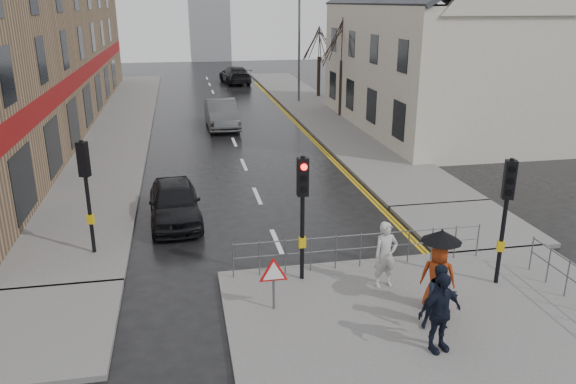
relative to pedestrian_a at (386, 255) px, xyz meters
name	(u,v)px	position (x,y,z in m)	size (l,w,h in m)	color
ground	(296,287)	(-2.22, 0.61, -1.02)	(120.00, 120.00, 0.00)	black
near_pavement	(464,348)	(0.78, -2.89, -0.95)	(10.00, 9.00, 0.14)	#605E5B
left_pavement	(120,121)	(-8.72, 23.61, -0.95)	(4.00, 44.00, 0.14)	#605E5B
right_pavement	(315,109)	(4.28, 25.61, -0.95)	(4.00, 40.00, 0.14)	#605E5B
pavement_bridge_right	(467,225)	(4.28, 3.61, -0.95)	(4.00, 4.20, 0.14)	#605E5B
pavement_stub_left	(26,331)	(-8.72, -0.39, -0.95)	(4.00, 4.20, 0.14)	#605E5B
building_left_terrace	(9,42)	(-14.22, 22.61, 3.98)	(8.00, 42.00, 10.00)	#927154
building_right_cream	(437,46)	(9.78, 18.61, 3.76)	(9.00, 16.40, 10.10)	beige
traffic_signal_near_left	(303,197)	(-2.02, 0.80, 1.44)	(0.28, 0.27, 3.40)	black
traffic_signal_near_right	(507,200)	(2.98, -0.40, 1.44)	(0.34, 0.33, 3.40)	black
traffic_signal_far_left	(86,177)	(-7.72, 3.61, 1.44)	(0.34, 0.33, 3.40)	black
guard_railing_front	(361,243)	(-0.27, 1.21, -0.16)	(7.14, 0.04, 1.00)	#595B5E
warning_sign	(274,275)	(-3.02, -0.60, 0.02)	(0.80, 0.07, 1.35)	#595B5E
street_lamp	(297,38)	(3.60, 28.61, 3.68)	(1.83, 0.25, 8.00)	#595B5E
tree_near	(343,36)	(5.28, 22.61, 4.11)	(2.40, 2.40, 6.58)	#31231B
tree_far	(319,40)	(5.78, 30.61, 3.40)	(2.40, 2.40, 5.64)	#31231B
pedestrian_a	(386,255)	(0.00, 0.00, 0.00)	(0.64, 0.42, 1.77)	#B7B7B2
pedestrian_b	(441,297)	(0.51, -2.14, -0.10)	(0.76, 0.59, 1.56)	black
pedestrian_with_umbrella	(439,266)	(0.83, -1.31, 0.23)	(0.99, 0.96, 2.04)	maroon
pedestrian_d	(440,312)	(0.11, -2.92, 0.01)	(1.05, 0.44, 1.79)	black
car_parked	(174,202)	(-5.35, 5.98, -0.31)	(1.68, 4.17, 1.42)	black
car_mid	(222,114)	(-2.56, 20.88, -0.20)	(1.74, 5.00, 1.65)	#414446
car_far	(235,75)	(0.17, 39.92, -0.25)	(2.18, 5.36, 1.55)	black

